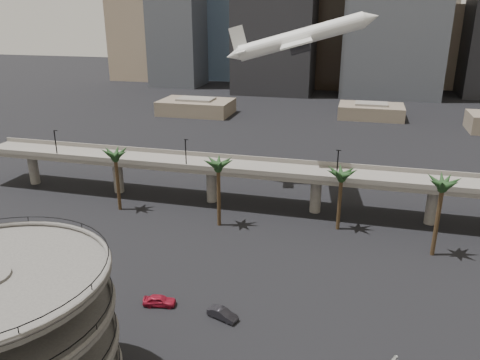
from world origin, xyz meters
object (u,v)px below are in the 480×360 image
(airborne_jet, at_px, (300,38))
(car_a, at_px, (159,301))
(overpass, at_px, (263,173))
(car_b, at_px, (223,314))

(airborne_jet, relative_size, car_a, 7.25)
(overpass, height_order, car_b, overpass)
(overpass, distance_m, airborne_jet, 30.27)
(car_a, bearing_deg, airborne_jet, -22.00)
(car_a, xyz_separation_m, car_b, (9.33, -0.63, -0.06))
(overpass, distance_m, car_a, 39.02)
(car_b, bearing_deg, car_a, 105.12)
(airborne_jet, distance_m, car_a, 63.19)
(car_a, height_order, car_b, car_a)
(airborne_jet, height_order, car_a, airborne_jet)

